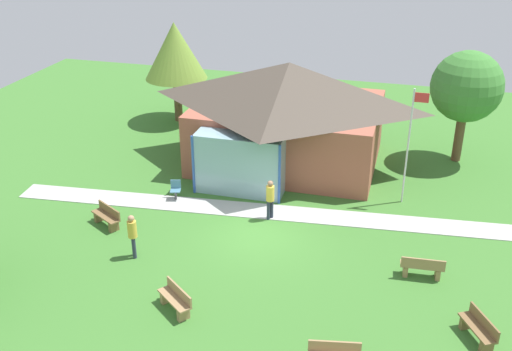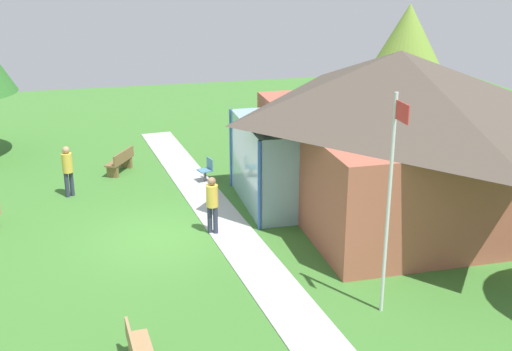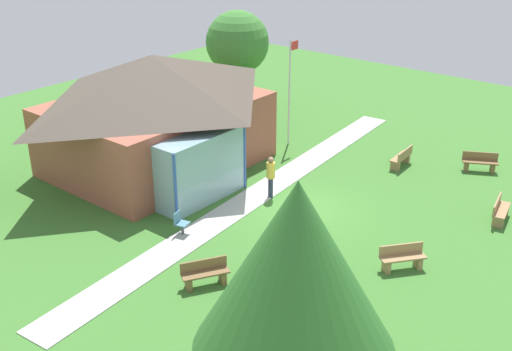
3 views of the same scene
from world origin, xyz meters
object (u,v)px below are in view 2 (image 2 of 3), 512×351
at_px(flagpole, 390,196).
at_px(patio_chair_west, 207,171).
at_px(bench_mid_left, 121,162).
at_px(visitor_strolling_lawn, 68,167).
at_px(pavilion, 391,129).
at_px(visitor_on_path, 212,201).
at_px(tree_behind_pavilion_left, 408,43).

relative_size(flagpole, patio_chair_west, 5.94).
bearing_deg(patio_chair_west, bench_mid_left, 42.78).
distance_m(flagpole, bench_mid_left, 12.78).
bearing_deg(flagpole, visitor_strolling_lawn, -143.01).
xyz_separation_m(flagpole, patio_chair_west, (-9.61, -2.35, -2.42)).
bearing_deg(pavilion, flagpole, -25.46).
bearing_deg(pavilion, visitor_on_path, -83.53).
bearing_deg(tree_behind_pavilion_left, visitor_strolling_lawn, -74.54).
bearing_deg(bench_mid_left, flagpole, -124.77).
height_order(bench_mid_left, patio_chair_west, patio_chair_west).
bearing_deg(patio_chair_west, pavilion, -141.65).
distance_m(pavilion, patio_chair_west, 6.73).
bearing_deg(visitor_on_path, tree_behind_pavilion_left, 72.82).
height_order(patio_chair_west, tree_behind_pavilion_left, tree_behind_pavilion_left).
distance_m(pavilion, flagpole, 6.49).
xyz_separation_m(pavilion, patio_chair_west, (-3.76, -5.14, -2.19)).
bearing_deg(visitor_on_path, visitor_strolling_lawn, 168.35).
bearing_deg(tree_behind_pavilion_left, pavilion, -29.32).
distance_m(patio_chair_west, tree_behind_pavilion_left, 10.60).
xyz_separation_m(visitor_strolling_lawn, visitor_on_path, (4.14, 4.08, 0.00)).
bearing_deg(visitor_on_path, patio_chair_west, 115.92).
bearing_deg(bench_mid_left, patio_chair_west, -91.21).
height_order(pavilion, bench_mid_left, pavilion).
bearing_deg(visitor_on_path, pavilion, 40.28).
relative_size(bench_mid_left, visitor_strolling_lawn, 0.87).
bearing_deg(visitor_strolling_lawn, pavilion, -50.36).
relative_size(bench_mid_left, tree_behind_pavilion_left, 0.27).
bearing_deg(bench_mid_left, visitor_on_path, -129.28).
bearing_deg(pavilion, tree_behind_pavilion_left, 150.68).
height_order(flagpole, patio_chair_west, flagpole).
xyz_separation_m(patio_chair_west, visitor_strolling_lawn, (0.27, -4.69, 0.61)).
bearing_deg(flagpole, patio_chair_west, -166.25).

